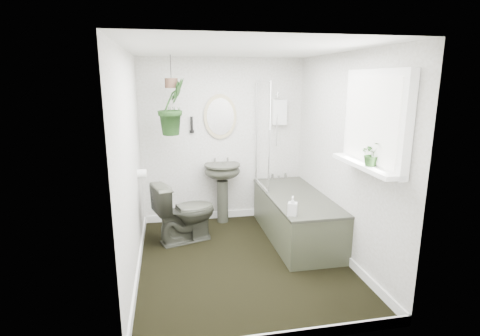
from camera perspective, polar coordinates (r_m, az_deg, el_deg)
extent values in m
cube|color=black|center=(4.38, 0.39, -14.06)|extent=(2.30, 2.80, 0.02)
cube|color=white|center=(3.90, 0.44, 17.79)|extent=(2.30, 2.80, 0.02)
cube|color=white|center=(5.35, -2.59, 4.13)|extent=(2.30, 0.02, 2.30)
cube|color=white|center=(2.67, 6.45, -5.59)|extent=(2.30, 0.02, 2.30)
cube|color=white|center=(3.93, -16.42, 0.16)|extent=(0.02, 2.80, 2.30)
cube|color=white|center=(4.36, 15.54, 1.51)|extent=(0.02, 2.80, 2.30)
cube|color=white|center=(4.36, 0.39, -13.36)|extent=(2.30, 2.80, 0.10)
cube|color=white|center=(5.40, 5.99, 8.45)|extent=(0.20, 0.10, 0.35)
ellipsoid|color=tan|center=(5.26, -3.02, 7.82)|extent=(0.46, 0.03, 0.62)
cylinder|color=black|center=(5.22, -7.37, 6.58)|extent=(0.04, 0.04, 0.22)
cylinder|color=white|center=(4.66, -14.74, -0.85)|extent=(0.11, 0.11, 0.11)
cube|color=white|center=(3.64, 19.93, 6.90)|extent=(0.08, 1.00, 0.90)
cube|color=white|center=(3.67, 18.47, 0.41)|extent=(0.18, 1.00, 0.04)
cube|color=white|center=(3.62, 19.31, 6.91)|extent=(0.01, 0.86, 0.76)
imported|color=#33352B|center=(4.78, -8.36, -6.58)|extent=(0.86, 0.64, 0.78)
imported|color=black|center=(3.55, 19.48, 2.06)|extent=(0.21, 0.19, 0.22)
imported|color=black|center=(4.83, -10.28, 9.15)|extent=(0.50, 0.49, 0.70)
imported|color=black|center=(4.07, 8.01, -5.74)|extent=(0.13, 0.13, 0.21)
cylinder|color=#462F22|center=(4.82, -10.43, 12.62)|extent=(0.16, 0.16, 0.12)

